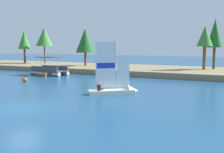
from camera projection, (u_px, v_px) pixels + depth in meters
name	position (u px, v px, depth m)	size (l,w,h in m)	color
ground_plane	(23.00, 108.00, 19.76)	(200.00, 200.00, 0.00)	navy
shore_bank	(153.00, 70.00, 44.69)	(80.00, 13.64, 0.78)	#897A56
shoreline_tree_left	(24.00, 40.00, 57.25)	(2.52, 2.52, 6.58)	brown
shoreline_tree_midleft	(44.00, 37.00, 56.63)	(3.42, 3.42, 7.03)	brown
shoreline_tree_centre	(85.00, 41.00, 49.56)	(3.33, 3.33, 6.52)	brown
shoreline_tree_midright	(205.00, 37.00, 41.19)	(2.36, 2.36, 6.44)	brown
shoreline_tree_right	(215.00, 34.00, 42.25)	(2.32, 2.32, 7.50)	brown
wooden_dock	(55.00, 73.00, 41.85)	(1.61, 6.14, 0.48)	brown
sailboat	(119.00, 89.00, 25.55)	(4.28, 3.91, 5.25)	silver
pontoon_boat	(49.00, 70.00, 41.64)	(5.87, 3.00, 2.66)	#B2B2B7
channel_buoy	(25.00, 80.00, 33.54)	(0.52, 0.52, 0.52)	#E54C19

